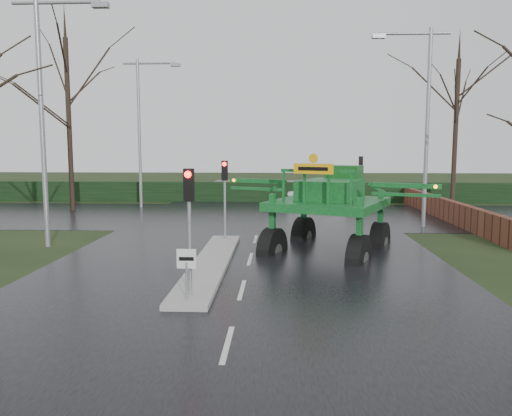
{
  "coord_description": "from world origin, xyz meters",
  "views": [
    {
      "loc": [
        1.06,
        -13.86,
        4.04
      ],
      "look_at": [
        0.25,
        3.21,
        2.0
      ],
      "focal_mm": 35.0,
      "sensor_mm": 36.0,
      "label": 1
    }
  ],
  "objects_px": {
    "traffic_signal_far": "(361,170)",
    "traffic_signal_mid": "(225,182)",
    "keep_left_sign": "(187,266)",
    "street_light_right": "(422,110)",
    "white_sedan": "(317,207)",
    "street_light_left_far": "(143,120)",
    "street_light_left_near": "(48,99)",
    "traffic_signal_near": "(189,204)",
    "crop_sprayer": "(275,194)"
  },
  "relations": [
    {
      "from": "traffic_signal_near",
      "to": "white_sedan",
      "type": "relative_size",
      "value": 0.86
    },
    {
      "from": "traffic_signal_mid",
      "to": "keep_left_sign",
      "type": "bearing_deg",
      "value": -90.0
    },
    {
      "from": "traffic_signal_near",
      "to": "crop_sprayer",
      "type": "distance_m",
      "value": 6.98
    },
    {
      "from": "street_light_right",
      "to": "white_sedan",
      "type": "bearing_deg",
      "value": 116.98
    },
    {
      "from": "traffic_signal_near",
      "to": "street_light_right",
      "type": "bearing_deg",
      "value": 53.87
    },
    {
      "from": "traffic_signal_near",
      "to": "street_light_left_near",
      "type": "height_order",
      "value": "street_light_left_near"
    },
    {
      "from": "traffic_signal_near",
      "to": "traffic_signal_mid",
      "type": "xyz_separation_m",
      "value": [
        0.0,
        8.5,
        0.0
      ]
    },
    {
      "from": "traffic_signal_far",
      "to": "traffic_signal_near",
      "type": "bearing_deg",
      "value": 69.64
    },
    {
      "from": "traffic_signal_far",
      "to": "street_light_left_near",
      "type": "distance_m",
      "value": 20.58
    },
    {
      "from": "traffic_signal_far",
      "to": "street_light_right",
      "type": "bearing_deg",
      "value": 101.95
    },
    {
      "from": "white_sedan",
      "to": "street_light_left_near",
      "type": "bearing_deg",
      "value": 144.71
    },
    {
      "from": "street_light_left_near",
      "to": "crop_sprayer",
      "type": "distance_m",
      "value": 9.81
    },
    {
      "from": "street_light_left_far",
      "to": "white_sedan",
      "type": "distance_m",
      "value": 13.32
    },
    {
      "from": "keep_left_sign",
      "to": "street_light_right",
      "type": "relative_size",
      "value": 0.14
    },
    {
      "from": "traffic_signal_mid",
      "to": "street_light_left_far",
      "type": "distance_m",
      "value": 14.68
    },
    {
      "from": "street_light_right",
      "to": "street_light_left_far",
      "type": "bearing_deg",
      "value": 153.98
    },
    {
      "from": "street_light_right",
      "to": "traffic_signal_far",
      "type": "bearing_deg",
      "value": 101.95
    },
    {
      "from": "traffic_signal_far",
      "to": "white_sedan",
      "type": "xyz_separation_m",
      "value": [
        -2.83,
        0.87,
        -2.59
      ]
    },
    {
      "from": "keep_left_sign",
      "to": "crop_sprayer",
      "type": "xyz_separation_m",
      "value": [
        2.18,
        7.12,
        1.22
      ]
    },
    {
      "from": "traffic_signal_far",
      "to": "crop_sprayer",
      "type": "bearing_deg",
      "value": 68.67
    },
    {
      "from": "street_light_right",
      "to": "keep_left_sign",
      "type": "bearing_deg",
      "value": -125.12
    },
    {
      "from": "crop_sprayer",
      "to": "white_sedan",
      "type": "xyz_separation_m",
      "value": [
        2.79,
        15.27,
        -2.28
      ]
    },
    {
      "from": "traffic_signal_mid",
      "to": "white_sedan",
      "type": "distance_m",
      "value": 14.52
    },
    {
      "from": "traffic_signal_near",
      "to": "street_light_left_far",
      "type": "distance_m",
      "value": 22.37
    },
    {
      "from": "traffic_signal_far",
      "to": "crop_sprayer",
      "type": "relative_size",
      "value": 0.44
    },
    {
      "from": "traffic_signal_mid",
      "to": "street_light_right",
      "type": "bearing_deg",
      "value": 25.4
    },
    {
      "from": "street_light_left_far",
      "to": "crop_sprayer",
      "type": "bearing_deg",
      "value": -57.76
    },
    {
      "from": "street_light_left_near",
      "to": "street_light_left_far",
      "type": "height_order",
      "value": "same"
    },
    {
      "from": "traffic_signal_mid",
      "to": "traffic_signal_far",
      "type": "bearing_deg",
      "value": 58.07
    },
    {
      "from": "traffic_signal_far",
      "to": "traffic_signal_mid",
      "type": "bearing_deg",
      "value": 58.07
    },
    {
      "from": "keep_left_sign",
      "to": "traffic_signal_far",
      "type": "height_order",
      "value": "traffic_signal_far"
    },
    {
      "from": "crop_sprayer",
      "to": "traffic_signal_far",
      "type": "bearing_deg",
      "value": 92.19
    },
    {
      "from": "street_light_right",
      "to": "white_sedan",
      "type": "height_order",
      "value": "street_light_right"
    },
    {
      "from": "traffic_signal_far",
      "to": "street_light_left_far",
      "type": "relative_size",
      "value": 0.35
    },
    {
      "from": "keep_left_sign",
      "to": "street_light_left_near",
      "type": "distance_m",
      "value": 11.32
    },
    {
      "from": "traffic_signal_far",
      "to": "street_light_right",
      "type": "height_order",
      "value": "street_light_right"
    },
    {
      "from": "traffic_signal_mid",
      "to": "traffic_signal_far",
      "type": "relative_size",
      "value": 1.0
    },
    {
      "from": "street_light_left_near",
      "to": "street_light_right",
      "type": "height_order",
      "value": "same"
    },
    {
      "from": "traffic_signal_far",
      "to": "street_light_right",
      "type": "xyz_separation_m",
      "value": [
        1.69,
        -8.01,
        3.4
      ]
    },
    {
      "from": "traffic_signal_near",
      "to": "traffic_signal_mid",
      "type": "distance_m",
      "value": 8.5
    },
    {
      "from": "traffic_signal_far",
      "to": "street_light_left_far",
      "type": "xyz_separation_m",
      "value": [
        -14.69,
        -0.01,
        3.4
      ]
    },
    {
      "from": "street_light_left_near",
      "to": "street_light_right",
      "type": "bearing_deg",
      "value": 20.11
    },
    {
      "from": "street_light_left_far",
      "to": "traffic_signal_mid",
      "type": "bearing_deg",
      "value": -61.14
    },
    {
      "from": "traffic_signal_mid",
      "to": "crop_sprayer",
      "type": "relative_size",
      "value": 0.44
    },
    {
      "from": "keep_left_sign",
      "to": "traffic_signal_near",
      "type": "relative_size",
      "value": 0.38
    },
    {
      "from": "traffic_signal_near",
      "to": "white_sedan",
      "type": "height_order",
      "value": "traffic_signal_near"
    },
    {
      "from": "street_light_left_near",
      "to": "street_light_left_far",
      "type": "distance_m",
      "value": 14.0
    },
    {
      "from": "traffic_signal_mid",
      "to": "street_light_left_far",
      "type": "bearing_deg",
      "value": 118.86
    },
    {
      "from": "street_light_left_far",
      "to": "crop_sprayer",
      "type": "relative_size",
      "value": 1.25
    },
    {
      "from": "keep_left_sign",
      "to": "street_light_right",
      "type": "bearing_deg",
      "value": 54.88
    }
  ]
}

